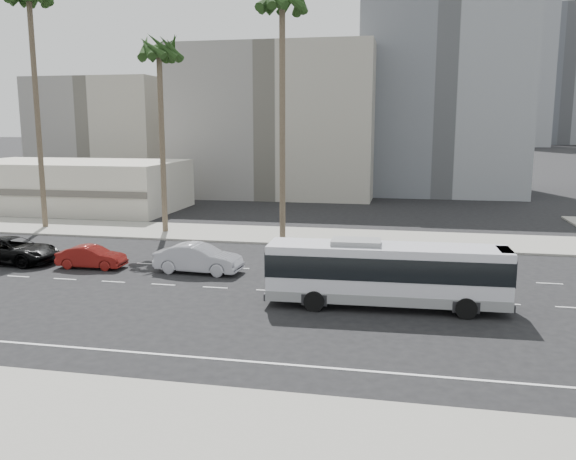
% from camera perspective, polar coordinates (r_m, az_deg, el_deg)
% --- Properties ---
extents(ground, '(700.00, 700.00, 0.00)m').
position_cam_1_polar(ground, '(31.20, 3.55, -6.15)').
color(ground, black).
rests_on(ground, ground).
extents(sidewalk_north, '(120.00, 7.00, 0.15)m').
position_cam_1_polar(sidewalk_north, '(46.18, 6.21, -0.75)').
color(sidewalk_north, gray).
rests_on(sidewalk_north, ground).
extents(sidewalk_south, '(120.00, 7.00, 0.15)m').
position_cam_1_polar(sidewalk_south, '(17.10, -4.12, -20.32)').
color(sidewalk_south, gray).
rests_on(sidewalk_south, ground).
extents(commercial_low, '(22.00, 12.16, 5.00)m').
position_cam_1_polar(commercial_low, '(65.55, -19.97, 4.05)').
color(commercial_low, beige).
rests_on(commercial_low, ground).
extents(midrise_beige_west, '(24.00, 18.00, 18.00)m').
position_cam_1_polar(midrise_beige_west, '(76.39, -0.70, 10.31)').
color(midrise_beige_west, gray).
rests_on(midrise_beige_west, ground).
extents(midrise_gray_center, '(20.00, 20.00, 26.00)m').
position_cam_1_polar(midrise_gray_center, '(81.89, 14.56, 12.79)').
color(midrise_gray_center, slate).
rests_on(midrise_gray_center, ground).
extents(midrise_beige_far, '(18.00, 16.00, 15.00)m').
position_cam_1_polar(midrise_beige_far, '(90.10, -16.59, 8.92)').
color(midrise_beige_far, gray).
rests_on(midrise_beige_far, ground).
extents(civic_tower, '(42.00, 42.00, 129.00)m').
position_cam_1_polar(civic_tower, '(281.36, 10.56, 16.09)').
color(civic_tower, beige).
rests_on(civic_tower, ground).
extents(highrise_right, '(26.00, 26.00, 70.00)m').
position_cam_1_polar(highrise_right, '(264.20, 21.06, 15.17)').
color(highrise_right, slate).
rests_on(highrise_right, ground).
extents(highrise_far, '(22.00, 22.00, 60.00)m').
position_cam_1_polar(highrise_far, '(297.86, 24.91, 13.29)').
color(highrise_far, slate).
rests_on(highrise_far, ground).
extents(city_bus, '(11.52, 2.96, 3.29)m').
position_cam_1_polar(city_bus, '(28.94, 9.43, -4.03)').
color(city_bus, silver).
rests_on(city_bus, ground).
extents(car_a, '(2.12, 5.32, 1.72)m').
position_cam_1_polar(car_a, '(35.75, -8.60, -2.72)').
color(car_a, '#ADADB6').
rests_on(car_a, ground).
extents(car_b, '(1.58, 4.23, 1.38)m').
position_cam_1_polar(car_b, '(38.47, -18.38, -2.48)').
color(car_b, maroon).
rests_on(car_b, ground).
extents(car_c, '(3.17, 6.16, 1.66)m').
position_cam_1_polar(car_c, '(41.66, -24.95, -1.77)').
color(car_c, black).
rests_on(car_c, ground).
extents(palm_near, '(5.53, 5.53, 18.60)m').
position_cam_1_polar(palm_near, '(44.41, -0.57, 20.65)').
color(palm_near, brown).
rests_on(palm_near, ground).
extents(palm_mid, '(5.05, 5.05, 15.59)m').
position_cam_1_polar(palm_mid, '(48.96, -12.31, 16.10)').
color(palm_mid, brown).
rests_on(palm_mid, ground).
extents(palm_far, '(5.95, 5.95, 20.41)m').
position_cam_1_polar(palm_far, '(54.81, -23.66, 19.62)').
color(palm_far, brown).
rests_on(palm_far, ground).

